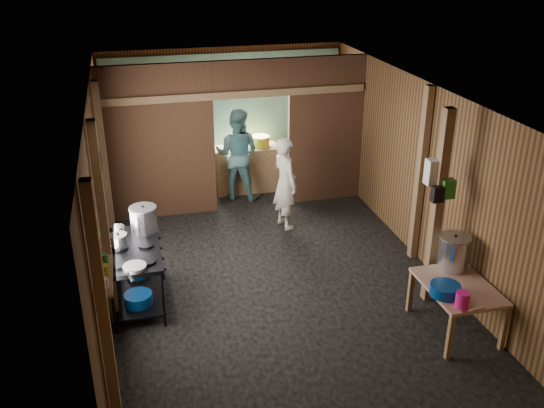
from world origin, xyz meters
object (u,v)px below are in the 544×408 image
object	(u,v)px
gas_range	(136,275)
stock_pot	(453,253)
pink_bucket	(462,300)
yellow_tub	(260,141)
stove_pot_large	(144,220)
cook	(285,183)
prep_table	(455,307)

from	to	relation	value
gas_range	stock_pot	bearing A→B (deg)	-16.76
stock_pot	pink_bucket	distance (m)	0.88
stock_pot	yellow_tub	distance (m)	4.77
stove_pot_large	cook	xyz separation A→B (m)	(2.30, 1.27, -0.21)
stove_pot_large	cook	size ratio (longest dim) A/B	0.24
prep_table	yellow_tub	bearing A→B (deg)	104.29
stove_pot_large	stock_pot	size ratio (longest dim) A/B	0.80
stove_pot_large	cook	world-z (taller)	cook
stove_pot_large	prep_table	bearing A→B (deg)	-29.61
pink_bucket	stove_pot_large	bearing A→B (deg)	143.97
gas_range	prep_table	xyz separation A→B (m)	(3.71, -1.55, -0.09)
stove_pot_large	gas_range	bearing A→B (deg)	-110.27
pink_bucket	yellow_tub	xyz separation A→B (m)	(-1.06, 5.37, 0.23)
cook	prep_table	bearing A→B (deg)	-173.37
prep_table	cook	distance (m)	3.54
stove_pot_large	yellow_tub	bearing A→B (deg)	52.30
gas_range	yellow_tub	world-z (taller)	yellow_tub
gas_range	prep_table	size ratio (longest dim) A/B	1.29
pink_bucket	yellow_tub	world-z (taller)	yellow_tub
gas_range	prep_table	distance (m)	4.02
stock_pot	pink_bucket	size ratio (longest dim) A/B	2.43
gas_range	cook	size ratio (longest dim) A/B	0.89
prep_table	stock_pot	distance (m)	0.67
gas_range	pink_bucket	size ratio (longest dim) A/B	7.27
pink_bucket	cook	world-z (taller)	cook
pink_bucket	cook	size ratio (longest dim) A/B	0.12
gas_range	stock_pot	distance (m)	4.03
gas_range	yellow_tub	xyz separation A→B (m)	(2.45, 3.41, 0.54)
yellow_tub	cook	size ratio (longest dim) A/B	0.23
gas_range	pink_bucket	xyz separation A→B (m)	(3.50, -1.97, 0.32)
yellow_tub	stove_pot_large	bearing A→B (deg)	-127.70
gas_range	prep_table	world-z (taller)	gas_range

